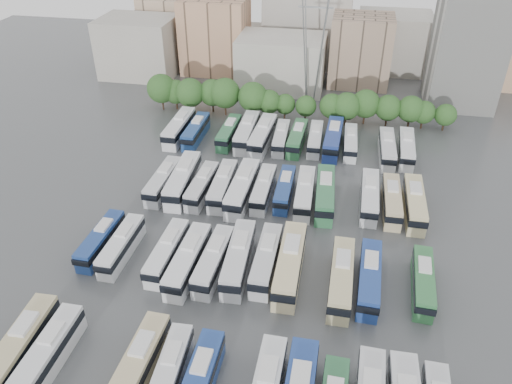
% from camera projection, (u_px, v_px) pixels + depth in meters
% --- Properties ---
extents(ground, '(220.00, 220.00, 0.00)m').
position_uv_depth(ground, '(260.00, 245.00, 70.15)').
color(ground, '#424447').
rests_on(ground, ground).
extents(tree_line, '(64.09, 7.46, 8.07)m').
position_uv_depth(tree_line, '(279.00, 99.00, 102.90)').
color(tree_line, black).
rests_on(tree_line, ground).
extents(city_buildings, '(102.00, 35.00, 20.00)m').
position_uv_depth(city_buildings, '(283.00, 40.00, 125.99)').
color(city_buildings, '#9E998E').
rests_on(city_buildings, ground).
extents(apartment_tower, '(14.00, 14.00, 26.00)m').
position_uv_depth(apartment_tower, '(468.00, 45.00, 105.27)').
color(apartment_tower, silver).
rests_on(apartment_tower, ground).
extents(electricity_pylon, '(9.00, 6.91, 33.83)m').
position_uv_depth(electricity_pylon, '(315.00, 20.00, 100.63)').
color(electricity_pylon, slate).
rests_on(electricity_pylon, ground).
extents(bus_r0_s0, '(3.23, 12.80, 3.99)m').
position_uv_depth(bus_r0_s0, '(20.00, 346.00, 53.00)').
color(bus_r0_s0, tan).
rests_on(bus_r0_s0, ground).
extents(bus_r0_s1, '(2.65, 11.88, 3.72)m').
position_uv_depth(bus_r0_s1, '(48.00, 354.00, 52.33)').
color(bus_r0_s1, silver).
rests_on(bus_r0_s1, ground).
extents(bus_r0_s4, '(3.06, 12.44, 3.88)m').
position_uv_depth(bus_r0_s4, '(138.00, 367.00, 50.91)').
color(bus_r0_s4, '#C2B185').
rests_on(bus_r0_s4, ground).
extents(bus_r0_s5, '(2.85, 11.14, 3.47)m').
position_uv_depth(bus_r0_s5, '(169.00, 374.00, 50.46)').
color(bus_r0_s5, silver).
rests_on(bus_r0_s5, ground).
extents(bus_r0_s6, '(2.71, 11.74, 3.67)m').
position_uv_depth(bus_r0_s6, '(199.00, 384.00, 49.35)').
color(bus_r0_s6, navy).
rests_on(bus_r0_s6, ground).
extents(bus_r1_s0, '(2.71, 11.00, 3.43)m').
position_uv_depth(bus_r1_s0, '(101.00, 240.00, 68.53)').
color(bus_r1_s0, navy).
rests_on(bus_r1_s0, ground).
extents(bus_r1_s1, '(2.60, 11.18, 3.50)m').
position_uv_depth(bus_r1_s1, '(121.00, 245.00, 67.47)').
color(bus_r1_s1, silver).
rests_on(bus_r1_s1, ground).
extents(bus_r1_s3, '(2.82, 11.56, 3.61)m').
position_uv_depth(bus_r1_s3, '(167.00, 252.00, 66.25)').
color(bus_r1_s3, silver).
rests_on(bus_r1_s3, ground).
extents(bus_r1_s4, '(3.14, 12.55, 3.91)m').
position_uv_depth(bus_r1_s4, '(188.00, 260.00, 64.66)').
color(bus_r1_s4, silver).
rests_on(bus_r1_s4, ground).
extents(bus_r1_s5, '(3.07, 11.87, 3.69)m').
position_uv_depth(bus_r1_s5, '(214.00, 260.00, 64.77)').
color(bus_r1_s5, silver).
rests_on(bus_r1_s5, ground).
extents(bus_r1_s6, '(3.34, 12.92, 4.02)m').
position_uv_depth(bus_r1_s6, '(239.00, 258.00, 64.94)').
color(bus_r1_s6, silver).
rests_on(bus_r1_s6, ground).
extents(bus_r1_s7, '(2.63, 12.05, 3.78)m').
position_uv_depth(bus_r1_s7, '(266.00, 259.00, 64.87)').
color(bus_r1_s7, silver).
rests_on(bus_r1_s7, ground).
extents(bus_r1_s8, '(3.09, 13.72, 4.30)m').
position_uv_depth(bus_r1_s8, '(290.00, 264.00, 63.78)').
color(bus_r1_s8, beige).
rests_on(bus_r1_s8, ground).
extents(bus_r1_s10, '(2.87, 12.68, 3.97)m').
position_uv_depth(bus_r1_s10, '(341.00, 278.00, 61.85)').
color(bus_r1_s10, '#C9BC8A').
rests_on(bus_r1_s10, ground).
extents(bus_r1_s11, '(3.07, 12.16, 3.79)m').
position_uv_depth(bus_r1_s11, '(369.00, 278.00, 61.96)').
color(bus_r1_s11, navy).
rests_on(bus_r1_s11, ground).
extents(bus_r1_s13, '(2.97, 11.16, 3.47)m').
position_uv_depth(bus_r1_s13, '(423.00, 282.00, 61.62)').
color(bus_r1_s13, '#30723E').
rests_on(bus_r1_s13, ground).
extents(bus_r2_s1, '(2.79, 11.76, 3.68)m').
position_uv_depth(bus_r2_s1, '(163.00, 181.00, 81.12)').
color(bus_r2_s1, silver).
rests_on(bus_r2_s1, ground).
extents(bus_r2_s2, '(3.48, 13.65, 4.25)m').
position_uv_depth(bus_r2_s2, '(183.00, 180.00, 80.88)').
color(bus_r2_s2, silver).
rests_on(bus_r2_s2, ground).
extents(bus_r2_s3, '(2.97, 11.47, 3.57)m').
position_uv_depth(bus_r2_s3, '(202.00, 186.00, 79.98)').
color(bus_r2_s3, silver).
rests_on(bus_r2_s3, ground).
extents(bus_r2_s4, '(2.88, 12.09, 3.78)m').
position_uv_depth(bus_r2_s4, '(223.00, 185.00, 79.89)').
color(bus_r2_s4, silver).
rests_on(bus_r2_s4, ground).
extents(bus_r2_s5, '(3.31, 13.54, 4.23)m').
position_uv_depth(bus_r2_s5, '(242.00, 188.00, 78.83)').
color(bus_r2_s5, silver).
rests_on(bus_r2_s5, ground).
extents(bus_r2_s6, '(2.54, 11.31, 3.54)m').
position_uv_depth(bus_r2_s6, '(263.00, 189.00, 79.25)').
color(bus_r2_s6, silver).
rests_on(bus_r2_s6, ground).
extents(bus_r2_s7, '(2.46, 10.91, 3.42)m').
position_uv_depth(bus_r2_s7, '(285.00, 189.00, 79.29)').
color(bus_r2_s7, navy).
rests_on(bus_r2_s7, ground).
extents(bus_r2_s8, '(2.99, 12.12, 3.78)m').
position_uv_depth(bus_r2_s8, '(305.00, 193.00, 78.04)').
color(bus_r2_s8, silver).
rests_on(bus_r2_s8, ground).
extents(bus_r2_s9, '(3.45, 13.06, 4.06)m').
position_uv_depth(bus_r2_s9, '(325.00, 194.00, 77.61)').
color(bus_r2_s9, '#307045').
rests_on(bus_r2_s9, ground).
extents(bus_r2_s11, '(2.79, 12.20, 3.82)m').
position_uv_depth(bus_r2_s11, '(369.00, 196.00, 77.21)').
color(bus_r2_s11, silver).
rests_on(bus_r2_s11, ground).
extents(bus_r2_s12, '(2.70, 11.76, 3.68)m').
position_uv_depth(bus_r2_s12, '(392.00, 200.00, 76.34)').
color(bus_r2_s12, '#CAB88B').
rests_on(bus_r2_s12, ground).
extents(bus_r2_s13, '(2.75, 12.48, 3.91)m').
position_uv_depth(bus_r2_s13, '(414.00, 203.00, 75.54)').
color(bus_r2_s13, beige).
rests_on(bus_r2_s13, ground).
extents(bus_r3_s0, '(2.95, 13.10, 4.10)m').
position_uv_depth(bus_r3_s0, '(179.00, 128.00, 97.05)').
color(bus_r3_s0, silver).
rests_on(bus_r3_s0, ground).
extents(bus_r3_s1, '(2.62, 11.70, 3.67)m').
position_uv_depth(bus_r3_s1, '(196.00, 131.00, 96.37)').
color(bus_r3_s1, navy).
rests_on(bus_r3_s1, ground).
extents(bus_r3_s3, '(2.72, 11.41, 3.56)m').
position_uv_depth(bus_r3_s3, '(229.00, 132.00, 95.90)').
color(bus_r3_s3, '#2E6B44').
rests_on(bus_r3_s3, ground).
extents(bus_r3_s4, '(2.96, 13.12, 4.11)m').
position_uv_depth(bus_r3_s4, '(247.00, 132.00, 95.47)').
color(bus_r3_s4, silver).
rests_on(bus_r3_s4, ground).
extents(bus_r3_s5, '(3.56, 13.41, 4.17)m').
position_uv_depth(bus_r3_s5, '(263.00, 135.00, 94.20)').
color(bus_r3_s5, silver).
rests_on(bus_r3_s5, ground).
extents(bus_r3_s6, '(2.76, 11.03, 3.44)m').
position_uv_depth(bus_r3_s6, '(281.00, 137.00, 94.23)').
color(bus_r3_s6, silver).
rests_on(bus_r3_s6, ground).
extents(bus_r3_s7, '(2.97, 11.73, 3.65)m').
position_uv_depth(bus_r3_s7, '(297.00, 138.00, 93.86)').
color(bus_r3_s7, '#2E6D3E').
rests_on(bus_r3_s7, ground).
extents(bus_r3_s8, '(2.61, 10.99, 3.43)m').
position_uv_depth(bus_r3_s8, '(315.00, 139.00, 93.81)').
color(bus_r3_s8, silver).
rests_on(bus_r3_s8, ground).
extents(bus_r3_s9, '(3.25, 13.21, 4.12)m').
position_uv_depth(bus_r3_s9, '(333.00, 138.00, 93.18)').
color(bus_r3_s9, navy).
rests_on(bus_r3_s9, ground).
extents(bus_r3_s10, '(2.66, 11.00, 3.43)m').
position_uv_depth(bus_r3_s10, '(350.00, 142.00, 92.65)').
color(bus_r3_s10, silver).
rests_on(bus_r3_s10, ground).
extents(bus_r3_s12, '(2.86, 12.08, 3.77)m').
position_uv_depth(bus_r3_s12, '(387.00, 149.00, 90.22)').
color(bus_r3_s12, silver).
rests_on(bus_r3_s12, ground).
extents(bus_r3_s13, '(3.01, 12.03, 3.75)m').
position_uv_depth(bus_r3_s13, '(406.00, 148.00, 90.34)').
color(bus_r3_s13, silver).
rests_on(bus_r3_s13, ground).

